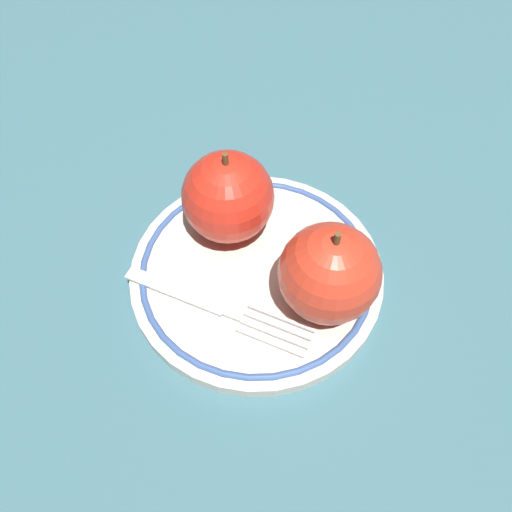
{
  "coord_description": "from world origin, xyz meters",
  "views": [
    {
      "loc": [
        0.05,
        -0.23,
        0.39
      ],
      "look_at": [
        -0.01,
        -0.0,
        0.04
      ],
      "focal_mm": 35.0,
      "sensor_mm": 36.0,
      "label": 1
    }
  ],
  "objects_px": {
    "plate": "(256,274)",
    "apple_second_whole": "(228,197)",
    "apple_red_whole": "(329,273)",
    "fork": "(210,304)"
  },
  "relations": [
    {
      "from": "apple_red_whole",
      "to": "fork",
      "type": "distance_m",
      "value": 0.1
    },
    {
      "from": "plate",
      "to": "apple_second_whole",
      "type": "bearing_deg",
      "value": 132.05
    },
    {
      "from": "apple_red_whole",
      "to": "fork",
      "type": "xyz_separation_m",
      "value": [
        -0.09,
        -0.03,
        -0.04
      ]
    },
    {
      "from": "plate",
      "to": "fork",
      "type": "distance_m",
      "value": 0.05
    },
    {
      "from": "apple_second_whole",
      "to": "fork",
      "type": "height_order",
      "value": "apple_second_whole"
    },
    {
      "from": "plate",
      "to": "fork",
      "type": "xyz_separation_m",
      "value": [
        -0.03,
        -0.05,
        0.01
      ]
    },
    {
      "from": "plate",
      "to": "fork",
      "type": "relative_size",
      "value": 1.32
    },
    {
      "from": "apple_red_whole",
      "to": "fork",
      "type": "relative_size",
      "value": 0.54
    },
    {
      "from": "apple_red_whole",
      "to": "apple_second_whole",
      "type": "xyz_separation_m",
      "value": [
        -0.1,
        0.05,
        0.0
      ]
    },
    {
      "from": "apple_second_whole",
      "to": "fork",
      "type": "bearing_deg",
      "value": -84.57
    }
  ]
}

